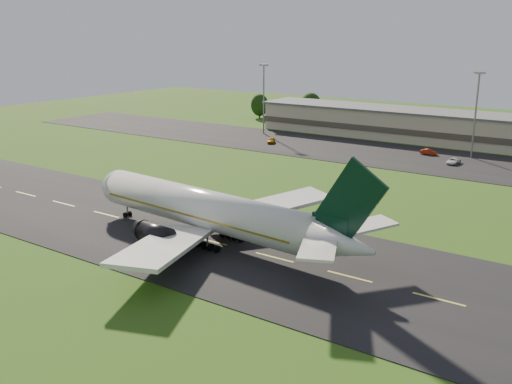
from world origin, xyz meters
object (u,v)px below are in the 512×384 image
Objects in this scene: service_vehicle_c at (453,161)px; service_vehicle_b at (429,152)px; terminal at (494,133)px; light_mast_centre at (476,105)px; airliner at (209,211)px; service_vehicle_a at (271,140)px; light_mast_west at (264,91)px.

service_vehicle_b is at bearing 141.36° from service_vehicle_c.
terminal is 7.13× the size of light_mast_centre.
service_vehicle_b is at bearing -120.40° from terminal.
service_vehicle_c is (-1.56, -9.34, -11.98)m from light_mast_centre.
airliner is 0.35× the size of terminal.
service_vehicle_a is 41.36m from service_vehicle_b.
light_mast_centre is 52.55m from service_vehicle_a.
light_mast_west is at bearing 173.22° from service_vehicle_c.
service_vehicle_a is 48.38m from service_vehicle_c.
light_mast_west is at bearing 123.20° from airliner.
service_vehicle_c is (14.55, 70.73, -3.91)m from airliner.
light_mast_west reaches higher than service_vehicle_c.
service_vehicle_c is (-2.97, -25.52, -3.24)m from terminal.
light_mast_centre is at bearing -94.95° from terminal.
light_mast_west is 60.00m from light_mast_centre.
airliner is 2.52× the size of light_mast_west.
service_vehicle_b is (40.39, 8.94, -0.08)m from service_vehicle_a.
light_mast_centre is (16.12, 80.07, 8.08)m from airliner.
terminal is (17.52, 96.25, -0.67)m from airliner.
service_vehicle_b is (-10.92, -18.62, -3.22)m from terminal.
light_mast_centre is 15.48m from service_vehicle_b.
light_mast_centre is at bearing -12.66° from service_vehicle_a.
service_vehicle_c is at bearing -9.08° from light_mast_west.
service_vehicle_c is at bearing -96.63° from terminal.
terminal is at bearing 84.16° from airliner.
light_mast_west is 1.00× the size of light_mast_centre.
light_mast_centre is at bearing 82.79° from service_vehicle_c.
airliner is 91.66m from light_mast_west.
light_mast_centre reaches higher than service_vehicle_b.
airliner is 12.51× the size of service_vehicle_b.
terminal is 64.10m from light_mast_west.
service_vehicle_b is at bearing 89.62° from airliner.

